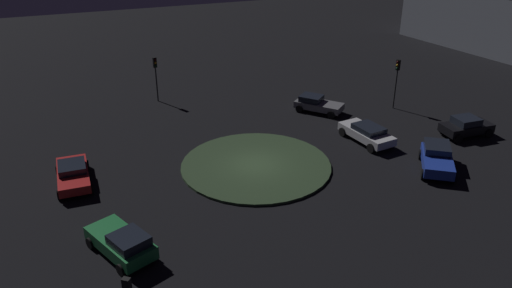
% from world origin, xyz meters
% --- Properties ---
extents(ground_plane, '(117.84, 117.84, 0.00)m').
position_xyz_m(ground_plane, '(0.00, 0.00, 0.00)').
color(ground_plane, black).
extents(roundabout_island, '(10.21, 10.21, 0.17)m').
position_xyz_m(roundabout_island, '(0.00, 0.00, 0.08)').
color(roundabout_island, '#2D4228').
rests_on(roundabout_island, ground_plane).
extents(car_grey, '(3.89, 4.14, 1.37)m').
position_xyz_m(car_grey, '(8.48, 7.36, 0.71)').
color(car_grey, slate).
rests_on(car_grey, ground_plane).
extents(car_black, '(3.93, 2.18, 1.52)m').
position_xyz_m(car_black, '(16.82, -1.18, 0.78)').
color(car_black, black).
rests_on(car_black, ground_plane).
extents(car_red, '(2.14, 4.61, 1.31)m').
position_xyz_m(car_red, '(-11.69, 2.15, 0.69)').
color(car_red, red).
rests_on(car_red, ground_plane).
extents(car_green, '(3.34, 4.54, 1.53)m').
position_xyz_m(car_green, '(-9.81, -6.47, 0.77)').
color(car_green, '#1E7238').
rests_on(car_green, ground_plane).
extents(car_blue, '(3.89, 4.46, 1.51)m').
position_xyz_m(car_blue, '(11.19, -4.72, 0.80)').
color(car_blue, '#1E38A5').
rests_on(car_blue, ground_plane).
extents(car_silver, '(2.62, 4.74, 1.34)m').
position_xyz_m(car_silver, '(9.14, 0.64, 0.73)').
color(car_silver, silver).
rests_on(car_silver, ground_plane).
extents(traffic_light_east, '(0.39, 0.36, 4.34)m').
position_xyz_m(traffic_light_east, '(15.03, 5.67, 3.08)').
color(traffic_light_east, '#2D2D2D').
rests_on(traffic_light_east, ground_plane).
extents(traffic_light_north, '(0.34, 0.38, 4.04)m').
position_xyz_m(traffic_light_north, '(-3.68, 14.83, 2.88)').
color(traffic_light_north, '#2D2D2D').
rests_on(traffic_light_north, ground_plane).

